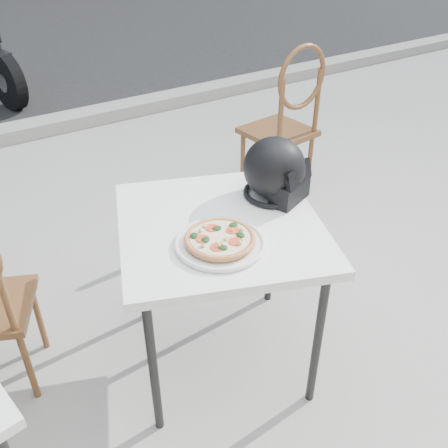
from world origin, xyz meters
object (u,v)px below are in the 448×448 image
cafe_table_main (220,237)px  helmet (276,172)px  cafe_chair_main (287,116)px  pizza (220,238)px  plate (220,243)px

cafe_table_main → helmet: helmet is taller
cafe_table_main → helmet: size_ratio=3.01×
helmet → cafe_chair_main: (0.86, 0.97, -0.26)m
helmet → cafe_chair_main: bearing=27.4°
pizza → cafe_chair_main: cafe_chair_main is taller
plate → pizza: bearing=72.8°
helmet → cafe_table_main: bearing=168.5°
cafe_table_main → pizza: (-0.08, -0.13, 0.10)m
pizza → plate: bearing=-107.2°
pizza → cafe_chair_main: bearing=42.5°
helmet → cafe_chair_main: size_ratio=0.31×
pizza → cafe_table_main: bearing=57.1°
plate → helmet: bearing=24.7°
cafe_table_main → plate: size_ratio=2.73×
cafe_table_main → plate: plate is taller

